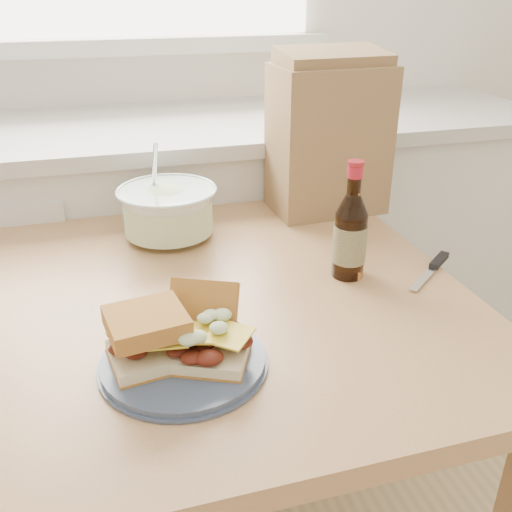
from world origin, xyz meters
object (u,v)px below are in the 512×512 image
object	(u,v)px
dining_table	(221,343)
paper_bag	(328,140)
beer_bottle	(350,235)
plate	(184,361)
coleslaw_bowl	(168,213)

from	to	relation	value
dining_table	paper_bag	distance (m)	0.59
paper_bag	dining_table	bearing A→B (deg)	-137.20
dining_table	beer_bottle	bearing A→B (deg)	-0.03
plate	paper_bag	xyz separation A→B (m)	(0.46, 0.57, 0.17)
dining_table	beer_bottle	distance (m)	0.33
beer_bottle	coleslaw_bowl	bearing A→B (deg)	117.82
dining_table	beer_bottle	world-z (taller)	beer_bottle
dining_table	paper_bag	bearing A→B (deg)	44.65
coleslaw_bowl	paper_bag	size ratio (longest dim) A/B	0.63
dining_table	coleslaw_bowl	distance (m)	0.34
coleslaw_bowl	paper_bag	world-z (taller)	paper_bag
dining_table	plate	world-z (taller)	plate
paper_bag	plate	bearing A→B (deg)	-131.54
beer_bottle	paper_bag	world-z (taller)	paper_bag
dining_table	plate	distance (m)	0.26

